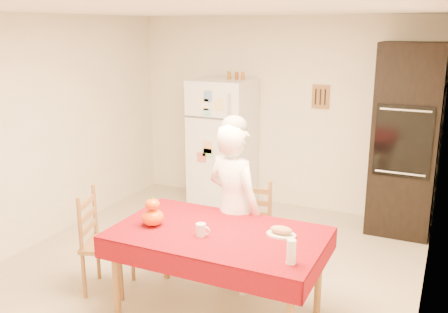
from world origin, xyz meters
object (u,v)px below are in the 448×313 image
Objects in this scene: chair_left at (100,238)px; seated_woman at (234,208)px; dining_table at (218,240)px; chair_far at (249,227)px; bread_plate at (281,235)px; oven_cabinet at (405,141)px; coffee_mug at (201,230)px; wine_glass at (291,252)px; refrigerator at (223,144)px; pumpkin_lower at (153,217)px.

seated_woman is (1.08, 0.54, 0.28)m from chair_left.
seated_woman reaches higher than dining_table.
chair_far is at bearing -73.06° from chair_left.
oven_cabinet is at bearing 74.46° from bread_plate.
dining_table is 0.51m from bread_plate.
bread_plate is at bearing -102.55° from chair_left.
seated_woman is 15.66× the size of coffee_mug.
chair_left reaches higher than wine_glass.
oven_cabinet is at bearing 80.81° from wine_glass.
coffee_mug is 0.57× the size of wine_glass.
oven_cabinet is at bearing 1.18° from refrigerator.
wine_glass is at bearing -116.11° from chair_left.
oven_cabinet is 2.23m from chair_far.
bread_plate is at bearing 13.13° from pumpkin_lower.
chair_left is at bearing 174.13° from pumpkin_lower.
oven_cabinet is 2.52m from bread_plate.
chair_left is at bearing 172.61° from wine_glass.
dining_table is at bearing -95.90° from chair_far.
wine_glass is (-0.46, -2.83, -0.25)m from oven_cabinet.
chair_left reaches higher than dining_table.
chair_far is at bearing -123.92° from oven_cabinet.
seated_woman is at bearing 89.61° from coffee_mug.
bread_plate is (0.53, -0.63, 0.26)m from chair_far.
refrigerator is 2.82m from coffee_mug.
pumpkin_lower is 0.77× the size of bread_plate.
refrigerator is at bearing 112.92° from chair_far.
refrigerator is 9.17× the size of pumpkin_lower.
chair_far reaches higher than wine_glass.
pumpkin_lower is (-0.46, 0.02, 0.02)m from coffee_mug.
wine_glass reaches higher than pumpkin_lower.
oven_cabinet is 1.29× the size of dining_table.
coffee_mug is at bearing -115.00° from oven_cabinet.
seated_woman is (1.04, -1.99, -0.07)m from refrigerator.
chair_left is 1.91m from wine_glass.
dining_table is 1.09× the size of seated_woman.
coffee_mug is 0.46m from pumpkin_lower.
bread_plate is at bearing 15.87° from dining_table.
pumpkin_lower is (0.61, -0.06, 0.32)m from chair_left.
refrigerator is 2.66m from pumpkin_lower.
seated_woman is at bearing 52.67° from pumpkin_lower.
pumpkin_lower reaches higher than bread_plate.
refrigerator is at bearing 123.25° from wine_glass.
refrigerator is 2.74m from dining_table.
bread_plate is (1.65, 0.18, 0.26)m from chair_left.
wine_glass is (1.82, -2.78, -0.00)m from refrigerator.
oven_cabinet is at bearing 65.00° from coffee_mug.
dining_table is at bearing -106.73° from chair_left.
oven_cabinet is 12.50× the size of wine_glass.
chair_left is 9.50× the size of coffee_mug.
dining_table is 1.79× the size of chair_left.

